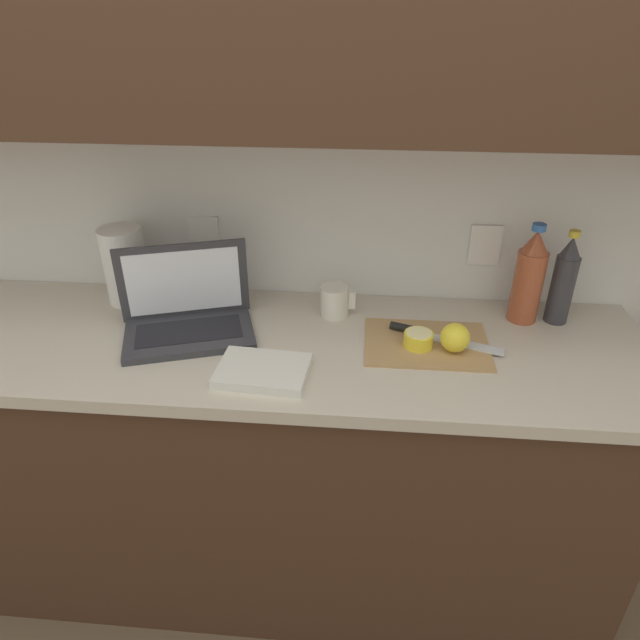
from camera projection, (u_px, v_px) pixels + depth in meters
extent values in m
plane|color=brown|center=(272.00, 560.00, 1.98)|extent=(12.00, 12.00, 0.00)
cube|color=white|center=(271.00, 161.00, 1.62)|extent=(5.20, 0.06, 2.60)
cube|color=white|center=(204.00, 236.00, 1.71)|extent=(0.09, 0.01, 0.12)
cube|color=white|center=(485.00, 245.00, 1.65)|extent=(0.09, 0.01, 0.12)
cube|color=#472D1E|center=(266.00, 468.00, 1.77)|extent=(2.04, 0.56, 0.87)
cube|color=beige|center=(258.00, 346.00, 1.55)|extent=(2.10, 0.59, 0.03)
cube|color=#9EA3A8|center=(1.00, 346.00, 1.66)|extent=(0.44, 0.38, 0.16)
cube|color=#333338|center=(189.00, 334.00, 1.54)|extent=(0.39, 0.31, 0.02)
cube|color=black|center=(189.00, 331.00, 1.54)|extent=(0.30, 0.21, 0.00)
cube|color=#333338|center=(184.00, 281.00, 1.58)|extent=(0.34, 0.12, 0.22)
cube|color=white|center=(184.00, 282.00, 1.57)|extent=(0.29, 0.10, 0.18)
cube|color=tan|center=(426.00, 344.00, 1.52)|extent=(0.33, 0.24, 0.01)
cube|color=silver|center=(466.00, 344.00, 1.50)|extent=(0.20, 0.10, 0.00)
cylinder|color=black|center=(410.00, 329.00, 1.55)|extent=(0.11, 0.06, 0.02)
cylinder|color=yellow|center=(418.00, 340.00, 1.49)|extent=(0.08, 0.08, 0.04)
cylinder|color=#F4EAA3|center=(419.00, 333.00, 1.48)|extent=(0.07, 0.07, 0.00)
sphere|color=yellow|center=(455.00, 338.00, 1.46)|extent=(0.08, 0.08, 0.08)
cylinder|color=#A34C2D|center=(527.00, 287.00, 1.59)|extent=(0.08, 0.08, 0.21)
cone|color=#A34C2D|center=(536.00, 241.00, 1.52)|extent=(0.07, 0.07, 0.06)
cylinder|color=#3366B2|center=(539.00, 227.00, 1.50)|extent=(0.04, 0.04, 0.02)
cylinder|color=#333338|center=(562.00, 290.00, 1.58)|extent=(0.06, 0.06, 0.20)
cone|color=#333338|center=(572.00, 247.00, 1.52)|extent=(0.06, 0.06, 0.06)
cylinder|color=gold|center=(575.00, 234.00, 1.50)|extent=(0.03, 0.03, 0.02)
cylinder|color=silver|center=(334.00, 301.00, 1.64)|extent=(0.08, 0.08, 0.09)
cube|color=silver|center=(352.00, 300.00, 1.63)|extent=(0.02, 0.01, 0.05)
cylinder|color=white|center=(125.00, 265.00, 1.68)|extent=(0.12, 0.12, 0.23)
cube|color=silver|center=(263.00, 371.00, 1.39)|extent=(0.23, 0.18, 0.02)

